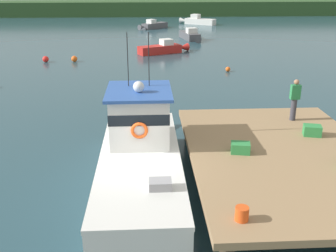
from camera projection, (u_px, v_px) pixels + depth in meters
ground_plane at (135, 189)px, 12.94m from camera, size 200.00×200.00×0.00m
dock at (283, 156)px, 12.81m from camera, size 6.00×9.00×1.20m
main_fishing_boat at (140, 153)px, 13.19m from camera, size 2.58×9.81×4.80m
crate_stack_mid_dock at (240, 148)px, 12.69m from camera, size 0.67×0.54×0.33m
crate_stack_near_edge at (312, 130)px, 14.06m from camera, size 0.69×0.57×0.37m
bait_bucket at (242, 214)px, 9.16m from camera, size 0.32×0.32×0.34m
deckhand_further_back at (295, 99)px, 15.34m from camera, size 0.36×0.22×1.63m
moored_boat_mid_harbor at (191, 35)px, 43.38m from camera, size 2.03×5.13×1.28m
moored_boat_off_the_point at (198, 21)px, 57.12m from camera, size 5.15×3.94×1.39m
moored_boat_outer_mooring at (153, 25)px, 52.52m from camera, size 4.05×4.00×1.21m
moored_boat_near_channel at (163, 48)px, 35.70m from camera, size 4.79×2.90×1.23m
mooring_buoy_channel_marker at (46, 59)px, 31.95m from camera, size 0.49×0.49×0.49m
mooring_buoy_spare_mooring at (228, 69)px, 28.85m from camera, size 0.35×0.35×0.35m
mooring_buoy_outer at (74, 59)px, 32.11m from camera, size 0.48×0.48×0.48m
far_shoreline at (142, 8)px, 70.43m from camera, size 120.00×8.00×2.40m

